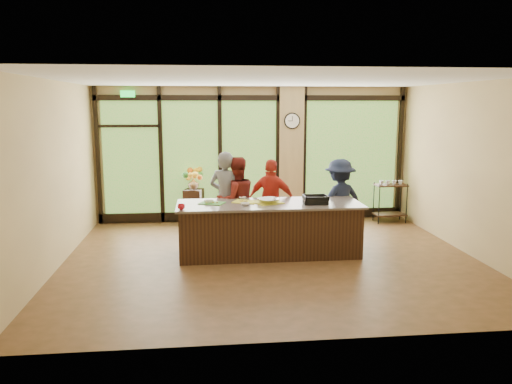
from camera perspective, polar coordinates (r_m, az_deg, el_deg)
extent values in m
plane|color=#4C361B|center=(8.62, 1.76, -7.67)|extent=(7.00, 7.00, 0.00)
plane|color=silver|center=(8.22, 1.87, 12.68)|extent=(7.00, 7.00, 0.00)
plane|color=tan|center=(11.24, -0.30, 4.32)|extent=(7.00, 0.00, 7.00)
plane|color=tan|center=(8.54, -22.14, 1.75)|extent=(0.00, 6.00, 6.00)
plane|color=tan|center=(9.43, 23.41, 2.38)|extent=(0.00, 6.00, 6.00)
cube|color=tan|center=(11.30, 4.04, 4.32)|extent=(0.55, 0.12, 3.00)
cube|color=black|center=(11.14, -0.28, 10.70)|extent=(6.90, 0.08, 0.12)
cube|color=black|center=(11.42, -0.27, -2.61)|extent=(6.90, 0.08, 0.20)
cube|color=#19D83F|center=(11.14, -14.45, 10.80)|extent=(0.30, 0.04, 0.14)
cube|color=#2D5C20|center=(11.27, -14.10, 3.78)|extent=(1.20, 0.02, 2.50)
cube|color=#2D5C20|center=(11.17, -7.46, 3.94)|extent=(1.20, 0.02, 2.50)
cube|color=#2D5C20|center=(11.21, -0.79, 4.04)|extent=(1.20, 0.02, 2.50)
cube|color=#2D5C20|center=(11.66, 10.81, 4.10)|extent=(2.10, 0.02, 2.50)
cube|color=black|center=(11.36, -17.63, 3.91)|extent=(0.08, 0.08, 3.00)
cube|color=black|center=(11.17, -10.81, 4.11)|extent=(0.08, 0.08, 3.00)
cube|color=black|center=(11.14, -4.12, 4.24)|extent=(0.08, 0.08, 3.00)
cube|color=black|center=(11.26, 2.52, 4.32)|extent=(0.08, 0.08, 3.00)
cube|color=black|center=(11.37, 5.52, 4.34)|extent=(0.08, 0.08, 3.00)
cube|color=black|center=(12.03, 16.11, 4.30)|extent=(0.08, 0.08, 3.00)
cube|color=#321D10|center=(8.78, 1.51, -4.35)|extent=(3.10, 1.00, 0.88)
cube|color=slate|center=(8.68, 1.52, -1.40)|extent=(3.20, 1.10, 0.04)
cylinder|color=black|center=(11.18, 4.15, 8.11)|extent=(0.36, 0.04, 0.36)
cylinder|color=white|center=(11.17, 4.16, 8.11)|extent=(0.31, 0.01, 0.31)
cube|color=black|center=(11.16, 4.17, 8.37)|extent=(0.01, 0.00, 0.11)
cube|color=black|center=(11.15, 3.91, 8.11)|extent=(0.09, 0.00, 0.01)
imported|color=slate|center=(9.38, -3.47, -0.68)|extent=(0.76, 0.65, 1.76)
imported|color=maroon|center=(9.35, -2.31, -1.03)|extent=(0.96, 0.85, 1.66)
imported|color=#B2291B|center=(9.54, 1.79, -0.99)|extent=(1.01, 0.72, 1.59)
imported|color=#181F36|center=(9.66, 9.51, -0.97)|extent=(1.17, 0.89, 1.60)
cube|color=black|center=(8.69, 6.81, -1.08)|extent=(0.43, 0.35, 0.07)
imported|color=silver|center=(8.65, 1.46, -1.01)|extent=(0.47, 0.47, 0.09)
cube|color=#418F34|center=(8.68, -5.05, -1.27)|extent=(0.50, 0.44, 0.01)
cube|color=yellow|center=(8.76, -1.23, -1.11)|extent=(0.50, 0.45, 0.01)
cube|color=yellow|center=(8.66, 1.51, -1.24)|extent=(0.54, 0.48, 0.01)
imported|color=white|center=(8.69, -5.40, -1.12)|extent=(0.18, 0.18, 0.05)
imported|color=white|center=(8.47, -1.25, -1.39)|extent=(0.20, 0.20, 0.05)
imported|color=white|center=(9.05, -1.53, -0.68)|extent=(0.15, 0.15, 0.03)
imported|color=red|center=(8.21, -8.54, -1.69)|extent=(0.16, 0.16, 0.10)
cube|color=#321D10|center=(11.11, -7.12, -1.65)|extent=(0.47, 0.47, 0.77)
imported|color=olive|center=(11.02, -7.17, 0.97)|extent=(0.29, 0.29, 0.26)
cube|color=#321D10|center=(11.61, 15.00, -2.45)|extent=(0.70, 0.41, 0.03)
cube|color=#321D10|center=(11.49, 15.15, 0.77)|extent=(0.70, 0.41, 0.03)
cylinder|color=black|center=(11.29, 13.89, -1.38)|extent=(0.02, 0.02, 0.89)
cylinder|color=black|center=(11.52, 16.84, -1.29)|extent=(0.02, 0.02, 0.89)
cylinder|color=black|center=(11.61, 13.29, -1.04)|extent=(0.02, 0.02, 0.89)
cylinder|color=black|center=(11.84, 16.18, -0.96)|extent=(0.02, 0.02, 0.89)
imported|color=silver|center=(11.41, 14.15, 1.05)|extent=(0.10, 0.10, 0.09)
imported|color=silver|center=(11.46, 14.84, 1.06)|extent=(0.10, 0.10, 0.09)
imported|color=silver|center=(11.51, 15.53, 1.07)|extent=(0.10, 0.10, 0.09)
imported|color=silver|center=(11.56, 16.16, 1.08)|extent=(0.10, 0.10, 0.09)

